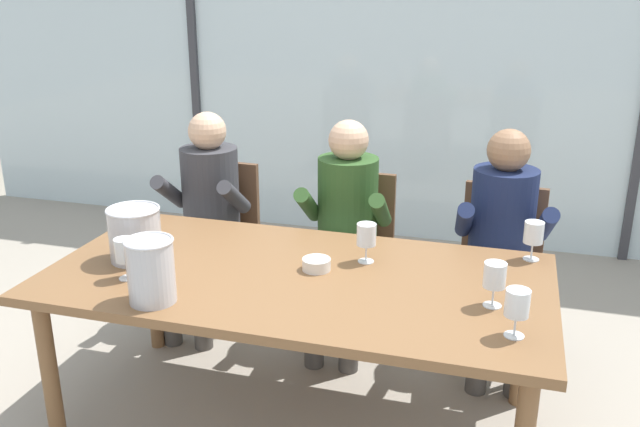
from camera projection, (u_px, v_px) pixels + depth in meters
name	position (u px, v px, depth m)	size (l,w,h in m)	color
ground	(351.00, 320.00, 3.95)	(14.00, 14.00, 0.00)	#9E9384
window_glass_panel	(402.00, 66.00, 4.85)	(7.28, 0.03, 2.60)	silver
window_mullion_left	(194.00, 59.00, 5.27)	(0.06, 0.06, 2.60)	#38383D
hillside_vineyard	(447.00, 62.00, 7.80)	(13.28, 2.40, 1.98)	#386633
dining_table	(297.00, 289.00, 2.82)	(2.08, 1.05, 0.73)	brown
chair_near_curtain	(219.00, 227.00, 3.93)	(0.46, 0.46, 0.89)	brown
chair_left_of_center	(353.00, 242.00, 3.71)	(0.44, 0.44, 0.89)	brown
chair_center	(498.00, 259.00, 3.48)	(0.48, 0.48, 0.89)	brown
person_charcoal_jacket	(206.00, 206.00, 3.75)	(0.47, 0.62, 1.21)	#38383D
person_olive_shirt	(345.00, 220.00, 3.53)	(0.47, 0.62, 1.21)	#2D5123
person_navy_polo	(502.00, 235.00, 3.32)	(0.49, 0.63, 1.21)	#192347
ice_bucket_primary	(151.00, 270.00, 2.52)	(0.19, 0.19, 0.25)	#B7B7BC
ice_bucket_secondary	(135.00, 233.00, 2.91)	(0.23, 0.23, 0.24)	#B7B7BC
tasting_bowl	(316.00, 264.00, 2.83)	(0.12, 0.12, 0.05)	silver
wine_glass_by_left_taster	(517.00, 304.00, 2.27)	(0.08, 0.08, 0.17)	silver
wine_glass_near_bucket	(366.00, 236.00, 2.89)	(0.08, 0.08, 0.17)	silver
wine_glass_center_pour	(534.00, 234.00, 2.91)	(0.08, 0.08, 0.17)	silver
wine_glass_by_right_taster	(125.00, 252.00, 2.72)	(0.08, 0.08, 0.17)	silver
wine_glass_spare_empty	(495.00, 277.00, 2.49)	(0.08, 0.08, 0.17)	silver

